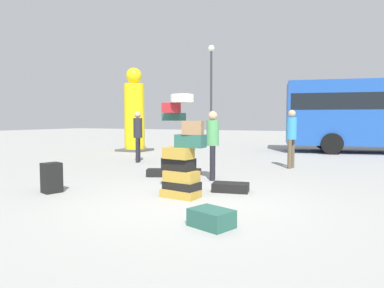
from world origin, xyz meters
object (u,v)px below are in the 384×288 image
Objects in this scene: suitcase_black_left_side at (52,178)px; suitcase_black_right_side at (231,187)px; person_passerby_in_red at (138,132)px; suitcase_black_foreground_near at (157,173)px; suitcase_teal_behind_tower at (211,218)px; person_bearded_onlooker at (291,133)px; person_tourist_with_camera at (213,139)px; lamp_post at (211,80)px; suitcase_tower at (182,156)px; yellow_dummy_statue at (134,114)px; suitcase_black_white_trunk at (189,172)px.

suitcase_black_right_side is at bearing 44.34° from suitcase_black_left_side.
suitcase_black_foreground_near is at bearing 20.09° from person_passerby_in_red.
suitcase_teal_behind_tower is 0.32× the size of person_bearded_onlooker.
suitcase_black_left_side is 3.69m from person_tourist_with_camera.
person_tourist_with_camera is at bearing -12.19° from person_bearded_onlooker.
person_tourist_with_camera is at bearing 116.76° from suitcase_black_right_side.
suitcase_black_foreground_near reaches higher than suitcase_black_right_side.
person_bearded_onlooker is at bearing -53.00° from lamp_post.
person_tourist_with_camera is 0.30× the size of lamp_post.
lamp_post is at bearing 103.54° from suitcase_black_right_side.
suitcase_black_right_side is (0.67, 0.87, -0.69)m from suitcase_tower.
yellow_dummy_statue is at bearing -97.14° from person_bearded_onlooker.
suitcase_black_white_trunk is 0.78× the size of suitcase_black_right_side.
person_tourist_with_camera reaches higher than suitcase_black_white_trunk.
person_passerby_in_red reaches higher than suitcase_teal_behind_tower.
suitcase_black_foreground_near is (-2.35, 1.00, 0.01)m from suitcase_black_right_side.
person_passerby_in_red is at bearing 110.52° from suitcase_black_foreground_near.
yellow_dummy_statue is at bearing 146.86° from suitcase_black_white_trunk.
suitcase_black_right_side reaches higher than suitcase_black_white_trunk.
suitcase_black_white_trunk is 3.47m from person_bearded_onlooker.
suitcase_black_right_side is 4.18m from person_bearded_onlooker.
person_bearded_onlooker is 3.22m from person_tourist_with_camera.
suitcase_black_foreground_near is 4.29m from person_bearded_onlooker.
person_passerby_in_red is at bearing 159.44° from suitcase_black_white_trunk.
suitcase_black_white_trunk is 1.00× the size of suitcase_teal_behind_tower.
suitcase_tower is at bearing -50.27° from yellow_dummy_statue.
suitcase_tower is at bearing -70.23° from lamp_post.
person_passerby_in_red is (-1.26, 4.91, 0.74)m from suitcase_black_left_side.
person_passerby_in_red is at bearing -138.73° from person_tourist_with_camera.
suitcase_black_white_trunk is at bearing -71.05° from lamp_post.
suitcase_black_left_side is at bearing -104.14° from suitcase_black_white_trunk.
lamp_post reaches higher than suitcase_black_left_side.
suitcase_black_left_side is at bearing -170.69° from suitcase_teal_behind_tower.
suitcase_tower is 2.00m from person_tourist_with_camera.
suitcase_black_left_side is at bearing -8.51° from person_passerby_in_red.
suitcase_black_left_side is (-2.55, -0.75, -0.47)m from suitcase_tower.
person_tourist_with_camera reaches higher than suitcase_black_foreground_near.
suitcase_teal_behind_tower is 0.15× the size of yellow_dummy_statue.
suitcase_black_left_side is at bearing -65.54° from yellow_dummy_statue.
person_passerby_in_red is at bearing -68.54° from person_bearded_onlooker.
yellow_dummy_statue is at bearing 106.54° from suitcase_black_foreground_near.
suitcase_black_foreground_near is 3.26m from person_passerby_in_red.
suitcase_tower is 3.42× the size of suitcase_black_white_trunk.
suitcase_tower is at bearing 149.33° from suitcase_teal_behind_tower.
suitcase_black_left_side is 13.73m from lamp_post.
person_bearded_onlooker is at bearing 23.96° from suitcase_black_foreground_near.
suitcase_black_foreground_near is (-0.64, -0.56, 0.01)m from suitcase_black_white_trunk.
lamp_post is at bearing 161.64° from person_passerby_in_red.
suitcase_teal_behind_tower reaches higher than suitcase_black_foreground_near.
lamp_post is (-3.43, 9.98, 3.62)m from suitcase_black_white_trunk.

